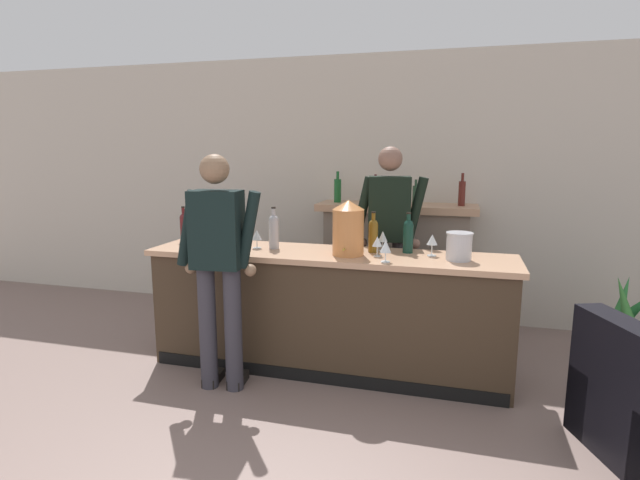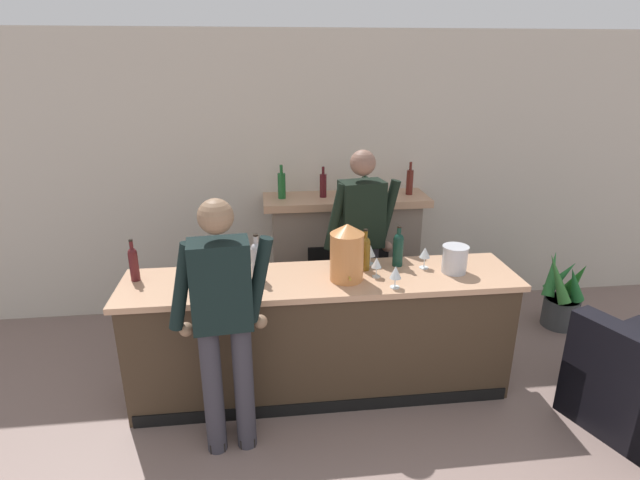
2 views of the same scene
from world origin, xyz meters
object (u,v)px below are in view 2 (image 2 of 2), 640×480
Objects in this scene: copper_dispenser at (347,252)px; wine_bottle_port_short at (257,259)px; wine_bottle_riesling_slim at (398,248)px; wine_bottle_burgundy_dark at (365,252)px; person_customer at (223,321)px; ice_bucket_steel at (455,259)px; wine_glass_near_bucket at (377,263)px; wine_glass_back_row at (238,268)px; wine_bottle_cabernet_heavy at (134,263)px; wine_glass_mid_counter at (396,273)px; potted_plant_corner at (562,296)px; person_bartender at (361,244)px; wine_glass_by_dispenser at (370,251)px; fireplace_stone at (344,255)px; wine_glass_front_right at (425,253)px.

copper_dispenser reaches higher than wine_bottle_port_short.
wine_bottle_burgundy_dark is (-0.27, -0.05, 0.00)m from wine_bottle_riesling_slim.
person_customer is 1.77m from ice_bucket_steel.
copper_dispenser is at bearing -136.41° from wine_bottle_burgundy_dark.
wine_glass_back_row is at bearing 177.80° from wine_glass_near_bucket.
wine_bottle_cabernet_heavy is at bearing 171.42° from wine_glass_back_row.
wine_bottle_riesling_slim is 0.41m from wine_glass_mid_counter.
copper_dispenser is 0.24m from wine_bottle_burgundy_dark.
wine_glass_near_bucket is (-0.60, -0.02, 0.01)m from ice_bucket_steel.
person_customer reaches higher than wine_bottle_cabernet_heavy.
potted_plant_corner is 2.24× the size of wine_bottle_port_short.
person_customer is 0.97× the size of person_bartender.
wine_glass_by_dispenser is at bearing 101.27° from wine_glass_mid_counter.
wine_glass_near_bucket is (-2.04, -0.76, 0.77)m from potted_plant_corner.
wine_glass_by_dispenser is at bearing -89.54° from person_bartender.
wine_glass_near_bucket is (-0.21, -0.20, -0.04)m from wine_bottle_riesling_slim.
potted_plant_corner is 2.31m from wine_glass_near_bucket.
wine_glass_back_row reaches higher than wine_glass_near_bucket.
wine_bottle_cabernet_heavy is (-3.79, -0.61, 0.80)m from potted_plant_corner.
potted_plant_corner is at bearing 27.24° from ice_bucket_steel.
person_customer is 5.38× the size of wine_bottle_burgundy_dark.
ice_bucket_steel is 0.67m from wine_bottle_burgundy_dark.
wine_bottle_riesling_slim reaches higher than wine_glass_by_dispenser.
fireplace_stone is 0.90× the size of person_customer.
wine_glass_front_right reaches higher than wine_glass_mid_counter.
ice_bucket_steel is 1.24× the size of wine_glass_front_right.
copper_dispenser is (-0.23, -0.62, 0.18)m from person_bartender.
wine_bottle_cabernet_heavy is 1.87m from wine_glass_mid_counter.
wine_bottle_port_short is (-0.87, -0.53, 0.12)m from person_bartender.
potted_plant_corner is at bearing 13.38° from wine_glass_back_row.
wine_glass_back_row is (-3.05, -0.73, 0.77)m from potted_plant_corner.
person_bartender is at bearing -175.53° from potted_plant_corner.
person_customer is at bearing -156.81° from wine_glass_front_right.
wine_glass_by_dispenser is at bearing 11.17° from wine_bottle_port_short.
ice_bucket_steel is 1.61m from wine_glass_back_row.
person_bartender is at bearing 29.28° from wine_glass_back_row.
wine_bottle_cabernet_heavy is 1.88× the size of wine_glass_front_right.
wine_bottle_riesling_slim is at bearing 6.65° from wine_bottle_port_short.
ice_bucket_steel is 0.22m from wine_glass_front_right.
fireplace_stone is at bearing 80.94° from copper_dispenser.
wine_glass_mid_counter is at bearing 15.43° from person_customer.
fireplace_stone reaches higher than wine_glass_back_row.
wine_bottle_port_short is (-0.85, -1.23, 0.50)m from fireplace_stone.
wine_glass_front_right is at bearing 16.75° from wine_glass_near_bucket.
copper_dispenser is 1.35× the size of wine_bottle_cabernet_heavy.
potted_plant_corner is at bearing 18.97° from copper_dispenser.
wine_glass_back_row is (-1.22, -0.16, -0.04)m from wine_bottle_riesling_slim.
wine_glass_front_right is at bearing -2.83° from wine_bottle_burgundy_dark.
wine_glass_by_dispenser is (1.75, 0.09, -0.03)m from wine_bottle_cabernet_heavy.
person_bartender is 5.25× the size of wine_bottle_port_short.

